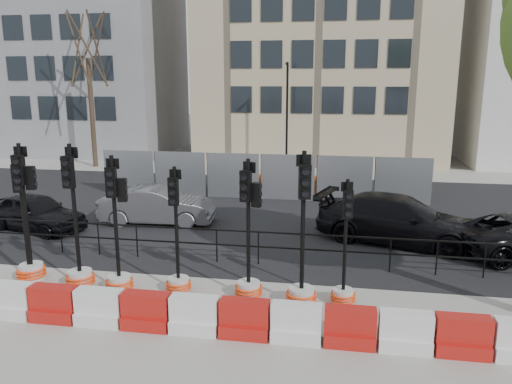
% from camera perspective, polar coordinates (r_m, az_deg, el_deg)
% --- Properties ---
extents(ground, '(120.00, 120.00, 0.00)m').
position_cam_1_polar(ground, '(13.40, -5.72, -9.83)').
color(ground, '#51514C').
rests_on(ground, ground).
extents(sidewalk_near, '(40.00, 6.00, 0.02)m').
position_cam_1_polar(sidewalk_near, '(10.82, -10.04, -15.75)').
color(sidewalk_near, gray).
rests_on(sidewalk_near, ground).
extents(road, '(40.00, 14.00, 0.03)m').
position_cam_1_polar(road, '(19.88, -0.45, -2.13)').
color(road, black).
rests_on(road, ground).
extents(sidewalk_far, '(40.00, 4.00, 0.02)m').
position_cam_1_polar(sidewalk_far, '(28.58, 2.68, 2.47)').
color(sidewalk_far, gray).
rests_on(sidewalk_far, ground).
extents(building_grey, '(11.00, 9.06, 14.00)m').
position_cam_1_polar(building_grey, '(38.12, -18.16, 15.02)').
color(building_grey, gray).
rests_on(building_grey, ground).
extents(building_cream, '(15.00, 10.06, 18.00)m').
position_cam_1_polar(building_cream, '(34.14, 7.67, 19.22)').
color(building_cream, tan).
rests_on(building_cream, ground).
extents(kerb_railing, '(18.00, 0.04, 1.00)m').
position_cam_1_polar(kerb_railing, '(14.25, -4.52, -5.46)').
color(kerb_railing, black).
rests_on(kerb_railing, ground).
extents(heras_fencing, '(14.33, 1.72, 2.00)m').
position_cam_1_polar(heras_fencing, '(22.41, 2.24, 1.26)').
color(heras_fencing, gray).
rests_on(heras_fencing, ground).
extents(lamp_post_far, '(0.12, 0.56, 6.00)m').
position_cam_1_polar(lamp_post_far, '(27.11, 3.55, 8.75)').
color(lamp_post_far, black).
rests_on(lamp_post_far, ground).
extents(tree_bare_far, '(2.00, 2.00, 9.00)m').
position_cam_1_polar(tree_bare_far, '(30.97, -18.70, 14.98)').
color(tree_bare_far, '#473828').
rests_on(tree_bare_far, ground).
extents(barrier_row, '(14.65, 0.50, 0.80)m').
position_cam_1_polar(barrier_row, '(10.82, -9.75, -13.61)').
color(barrier_row, red).
rests_on(barrier_row, ground).
extents(traffic_signal_a, '(0.66, 0.66, 3.35)m').
position_cam_1_polar(traffic_signal_a, '(14.29, -24.64, -6.57)').
color(traffic_signal_a, beige).
rests_on(traffic_signal_a, ground).
extents(traffic_signal_b, '(0.71, 0.71, 3.60)m').
position_cam_1_polar(traffic_signal_b, '(14.23, -24.45, -5.92)').
color(traffic_signal_b, beige).
rests_on(traffic_signal_b, ground).
extents(traffic_signal_c, '(0.72, 0.72, 3.65)m').
position_cam_1_polar(traffic_signal_c, '(13.31, -19.65, -7.24)').
color(traffic_signal_c, beige).
rests_on(traffic_signal_c, ground).
extents(traffic_signal_d, '(0.67, 0.67, 3.41)m').
position_cam_1_polar(traffic_signal_d, '(12.74, -15.46, -7.56)').
color(traffic_signal_d, beige).
rests_on(traffic_signal_d, ground).
extents(traffic_signal_e, '(0.62, 0.62, 3.15)m').
position_cam_1_polar(traffic_signal_e, '(12.44, -8.94, -8.53)').
color(traffic_signal_e, beige).
rests_on(traffic_signal_e, ground).
extents(traffic_signal_f, '(0.67, 0.67, 3.39)m').
position_cam_1_polar(traffic_signal_f, '(11.94, -0.85, -8.50)').
color(traffic_signal_f, beige).
rests_on(traffic_signal_f, ground).
extents(traffic_signal_g, '(0.71, 0.71, 3.63)m').
position_cam_1_polar(traffic_signal_g, '(11.62, 5.26, -9.48)').
color(traffic_signal_g, beige).
rests_on(traffic_signal_g, ground).
extents(traffic_signal_h, '(0.59, 0.59, 2.98)m').
position_cam_1_polar(traffic_signal_h, '(11.89, 10.00, -9.80)').
color(traffic_signal_h, beige).
rests_on(traffic_signal_h, ground).
extents(car_a, '(3.58, 4.60, 1.28)m').
position_cam_1_polar(car_a, '(18.87, -23.90, -2.11)').
color(car_a, black).
rests_on(car_a, ground).
extents(car_b, '(2.16, 4.35, 1.35)m').
position_cam_1_polar(car_b, '(18.34, -11.20, -1.53)').
color(car_b, '#4E4E53').
rests_on(car_b, ground).
extents(car_c, '(5.04, 6.42, 1.52)m').
position_cam_1_polar(car_c, '(16.54, 16.01, -3.07)').
color(car_c, black).
rests_on(car_c, ground).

